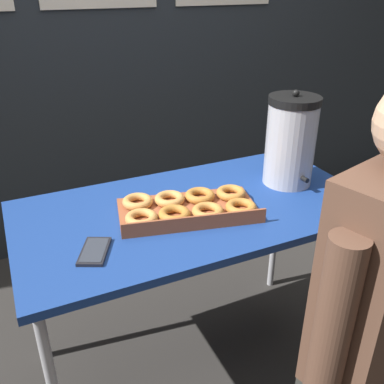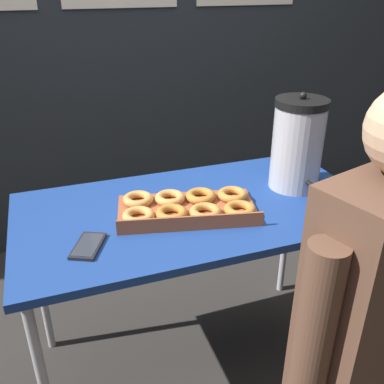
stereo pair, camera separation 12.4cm
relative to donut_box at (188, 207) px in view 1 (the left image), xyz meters
The scene contains 7 objects.
ground_plane 0.77m from the donut_box, 38.13° to the left, with size 12.00×12.00×0.00m, color #2D2B28.
back_wall 1.30m from the donut_box, 88.07° to the left, with size 6.00×0.11×2.48m.
folding_table 0.09m from the donut_box, 38.13° to the left, with size 1.25×0.65×0.75m.
donut_box is the anchor object (origin of this frame).
coffee_urn 0.49m from the donut_box, ahead, with size 0.19×0.22×0.37m.
cell_phone 0.37m from the donut_box, 163.89° to the right, with size 0.13×0.16×0.01m.
person_seated 0.66m from the donut_box, 58.20° to the right, with size 0.56×0.32×1.29m.
Camera 1 is at (-0.57, -1.21, 1.48)m, focal length 40.00 mm.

